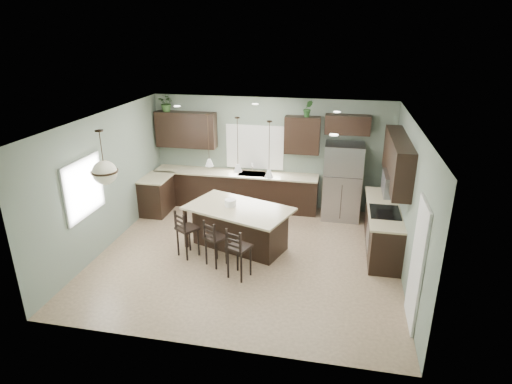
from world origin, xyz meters
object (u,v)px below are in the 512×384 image
object	(u,v)px
bar_stool_left	(188,233)
bar_stool_right	(239,252)
kitchen_island	(239,228)
refrigerator	(342,182)
serving_dish	(230,203)
bar_stool_center	(216,242)
plant_back_left	(167,103)

from	to	relation	value
bar_stool_left	bar_stool_right	bearing A→B (deg)	8.46
kitchen_island	refrigerator	bearing A→B (deg)	63.65
bar_stool_right	serving_dish	bearing A→B (deg)	133.87
kitchen_island	bar_stool_center	world-z (taller)	bar_stool_center
serving_dish	bar_stool_center	bearing A→B (deg)	-96.38
bar_stool_left	bar_stool_center	bearing A→B (deg)	15.03
bar_stool_left	bar_stool_center	size ratio (longest dim) A/B	1.04
refrigerator	bar_stool_center	size ratio (longest dim) A/B	1.91
serving_dish	bar_stool_left	bearing A→B (deg)	-141.70
kitchen_island	bar_stool_right	distance (m)	1.13
bar_stool_left	plant_back_left	distance (m)	3.78
bar_stool_center	plant_back_left	xyz separation A→B (m)	(-2.09, 3.02, 2.13)
bar_stool_center	bar_stool_left	bearing A→B (deg)	-168.08
refrigerator	serving_dish	xyz separation A→B (m)	(-2.25, -1.96, 0.07)
kitchen_island	bar_stool_right	bearing A→B (deg)	-57.00
kitchen_island	bar_stool_center	distance (m)	0.80
kitchen_island	plant_back_left	world-z (taller)	plant_back_left
bar_stool_center	plant_back_left	distance (m)	4.24
refrigerator	kitchen_island	bearing A→B (deg)	-135.49
serving_dish	bar_stool_left	distance (m)	1.07
refrigerator	serving_dish	world-z (taller)	refrigerator
serving_dish	bar_stool_right	size ratio (longest dim) A/B	0.23
kitchen_island	serving_dish	xyz separation A→B (m)	(-0.19, 0.07, 0.53)
kitchen_island	bar_stool_left	distance (m)	1.07
refrigerator	kitchen_island	xyz separation A→B (m)	(-2.07, -2.03, -0.46)
refrigerator	bar_stool_right	distance (m)	3.63
bar_stool_left	bar_stool_center	xyz separation A→B (m)	(0.66, -0.22, -0.02)
bar_stool_right	plant_back_left	size ratio (longest dim) A/B	2.40
kitchen_island	bar_stool_left	xyz separation A→B (m)	(-0.94, -0.52, 0.04)
bar_stool_left	plant_back_left	bearing A→B (deg)	150.85
serving_dish	bar_stool_center	size ratio (longest dim) A/B	0.25
refrigerator	plant_back_left	bearing A→B (deg)	176.89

